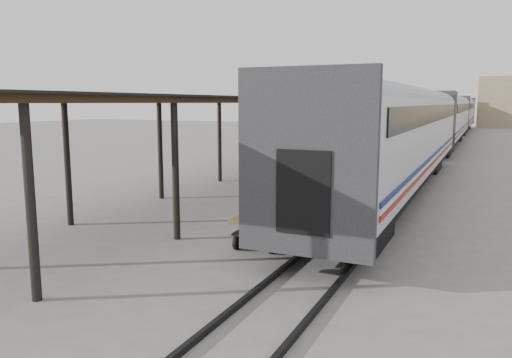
{
  "coord_description": "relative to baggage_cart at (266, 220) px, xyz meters",
  "views": [
    {
      "loc": [
        6.63,
        -13.79,
        3.92
      ],
      "look_at": [
        0.55,
        -0.65,
        1.7
      ],
      "focal_mm": 35.0,
      "sensor_mm": 36.0,
      "label": 1
    }
  ],
  "objects": [
    {
      "name": "ground",
      "position": [
        -1.13,
        1.23,
        -0.65
      ],
      "size": [
        160.0,
        160.0,
        0.0
      ],
      "primitive_type": "plane",
      "color": "slate",
      "rests_on": "ground"
    },
    {
      "name": "train",
      "position": [
        2.07,
        35.02,
        2.04
      ],
      "size": [
        3.45,
        76.01,
        4.01
      ],
      "color": "silver",
      "rests_on": "ground"
    },
    {
      "name": "canopy",
      "position": [
        -4.53,
        25.23,
        3.36
      ],
      "size": [
        4.9,
        64.3,
        4.15
      ],
      "color": "#422B19",
      "rests_on": "ground"
    },
    {
      "name": "rails",
      "position": [
        2.07,
        35.23,
        -0.59
      ],
      "size": [
        1.54,
        150.0,
        0.12
      ],
      "color": "black",
      "rests_on": "ground"
    },
    {
      "name": "building_left",
      "position": [
        -11.13,
        83.23,
        2.35
      ],
      "size": [
        12.0,
        8.0,
        6.0
      ],
      "primitive_type": "cube",
      "color": "tan",
      "rests_on": "ground"
    },
    {
      "name": "baggage_cart",
      "position": [
        0.0,
        0.0,
        0.0
      ],
      "size": [
        1.42,
        2.49,
        0.86
      ],
      "rotation": [
        0.0,
        0.0,
        0.07
      ],
      "color": "olive",
      "rests_on": "ground"
    },
    {
      "name": "suitcase_stack",
      "position": [
        -0.11,
        0.35,
        0.41
      ],
      "size": [
        1.24,
        1.1,
        0.57
      ],
      "rotation": [
        0.0,
        0.0,
        0.07
      ],
      "color": "#3D3D3F",
      "rests_on": "baggage_cart"
    },
    {
      "name": "luggage_tug",
      "position": [
        -2.31,
        18.73,
        0.05
      ],
      "size": [
        1.22,
        1.82,
        1.52
      ],
      "rotation": [
        0.0,
        0.0,
        -0.1
      ],
      "color": "maroon",
      "rests_on": "ground"
    },
    {
      "name": "porter",
      "position": [
        0.07,
        -0.65,
        1.16
      ],
      "size": [
        0.55,
        0.75,
        1.91
      ],
      "primitive_type": "imported",
      "rotation": [
        0.0,
        0.0,
        1.71
      ],
      "color": "navy",
      "rests_on": "baggage_cart"
    },
    {
      "name": "pedestrian",
      "position": [
        -3.4,
        14.02,
        0.14
      ],
      "size": [
        0.92,
        0.39,
        1.57
      ],
      "primitive_type": "imported",
      "rotation": [
        0.0,
        0.0,
        3.15
      ],
      "color": "black",
      "rests_on": "ground"
    }
  ]
}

